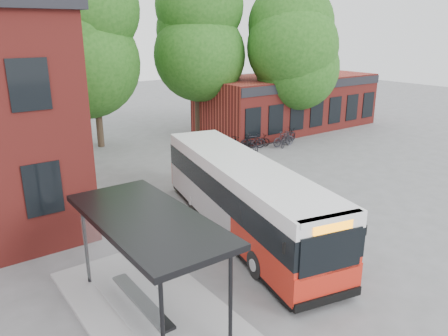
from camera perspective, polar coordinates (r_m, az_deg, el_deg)
ground at (r=15.57m, az=4.06°, el=-10.81°), size 100.00×100.00×0.00m
shop_row at (r=34.58m, az=8.31°, el=8.51°), size 14.00×6.20×4.00m
bus_shelter at (r=11.97m, az=-9.66°, el=-12.51°), size 3.60×7.00×2.90m
bike_rail at (r=28.26m, az=5.45°, el=2.81°), size 5.20×0.10×0.38m
tree_1 at (r=29.21m, az=-16.58°, el=12.64°), size 7.92×7.92×10.40m
tree_2 at (r=31.40m, az=-3.56°, el=14.18°), size 7.92×7.92×11.00m
tree_3 at (r=31.45m, az=8.44°, el=12.46°), size 7.04×7.04×9.28m
city_bus at (r=16.43m, az=2.40°, el=-3.85°), size 4.65×11.17×2.78m
bicycle_0 at (r=26.58m, az=3.47°, el=2.37°), size 1.63×0.93×0.81m
bicycle_1 at (r=26.99m, az=1.10°, el=2.95°), size 1.89×1.11×1.09m
bicycle_2 at (r=27.81m, az=2.67°, el=3.09°), size 1.64×0.91×0.82m
bicycle_3 at (r=28.32m, az=3.78°, el=3.53°), size 1.71×1.08×1.00m
bicycle_4 at (r=28.72m, az=4.56°, el=3.55°), size 1.68×0.89×0.84m
bicycle_5 at (r=29.07m, az=7.79°, el=3.80°), size 1.73×0.59×1.02m
bicycle_6 at (r=30.01m, az=8.42°, el=4.20°), size 2.03×1.26×1.01m
bicycle_7 at (r=28.95m, az=8.11°, el=3.68°), size 1.67×1.07×0.98m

